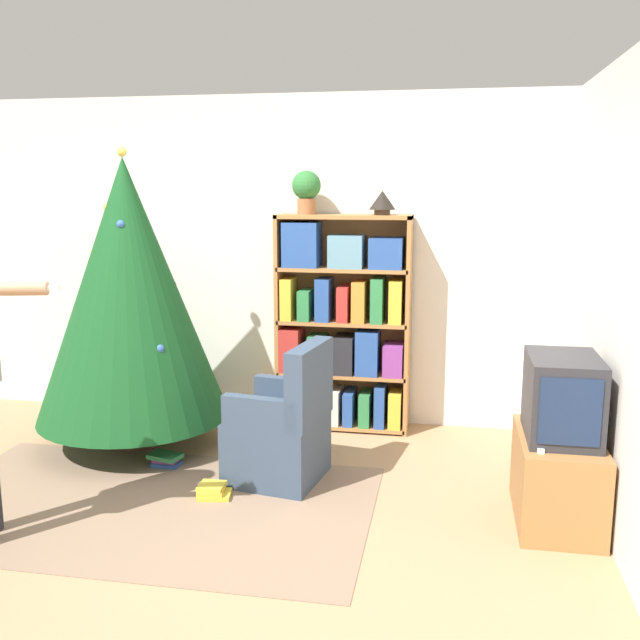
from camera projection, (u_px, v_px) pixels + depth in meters
name	position (u px, v px, depth m)	size (l,w,h in m)	color
ground_plane	(209.00, 536.00, 3.92)	(14.00, 14.00, 0.00)	#9E7A56
wall_back	(293.00, 261.00, 5.76)	(8.00, 0.10, 2.60)	silver
area_rug	(146.00, 505.00, 4.29)	(2.72, 1.64, 0.01)	#7F6651
bookshelf	(342.00, 328.00, 5.54)	(1.03, 0.31, 1.68)	#A8703D
tv_stand	(557.00, 479.00, 4.06)	(0.45, 0.76, 0.50)	#996638
television	(562.00, 397.00, 3.97)	(0.38, 0.55, 0.47)	#28282D
game_remote	(540.00, 448.00, 3.82)	(0.04, 0.12, 0.02)	white
christmas_tree	(129.00, 291.00, 5.10)	(1.38, 1.38, 2.16)	#4C3323
armchair	(283.00, 432.00, 4.62)	(0.65, 0.65, 0.92)	#334256
potted_plant	(306.00, 189.00, 5.41)	(0.22, 0.22, 0.33)	#935B38
table_lamp	(382.00, 201.00, 5.32)	(0.20, 0.20, 0.18)	#473828
book_pile_near_tree	(166.00, 460.00, 4.88)	(0.24, 0.19, 0.09)	#284C93
book_pile_by_chair	(213.00, 491.00, 4.40)	(0.22, 0.19, 0.08)	gold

